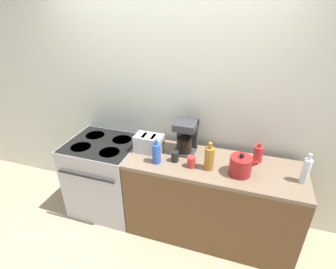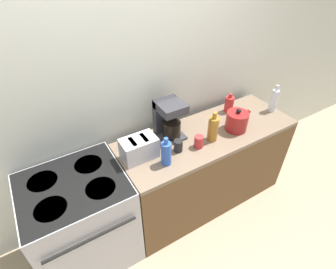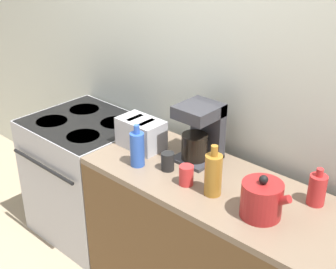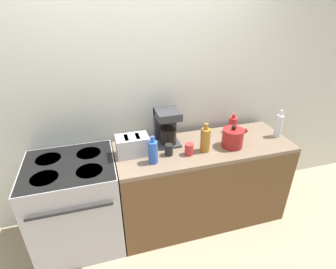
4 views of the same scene
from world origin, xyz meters
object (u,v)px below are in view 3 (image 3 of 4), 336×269
bottle_red (317,189)px  bottle_blue (137,149)px  kettle (262,199)px  toaster (141,133)px  stove (88,176)px  coffee_maker (201,131)px  bottle_amber (213,174)px  cup_red (186,175)px  cup_black (168,161)px

bottle_red → bottle_blue: bearing=-160.7°
kettle → toaster: kettle is taller
stove → coffee_maker: 1.10m
bottle_amber → cup_red: (-0.16, -0.02, -0.06)m
coffee_maker → cup_red: 0.32m
stove → bottle_blue: 0.90m
stove → toaster: (0.55, 0.01, 0.52)m
bottle_blue → stove: bearing=166.6°
toaster → bottle_blue: bottle_blue is taller
bottle_amber → coffee_maker: bearing=138.5°
cup_red → bottle_blue: bearing=-174.7°
toaster → bottle_amber: (0.64, -0.12, 0.02)m
bottle_blue → cup_red: (0.33, 0.03, -0.05)m
toaster → cup_red: size_ratio=2.60×
bottle_red → cup_red: (-0.58, -0.29, -0.03)m
coffee_maker → cup_red: coffee_maker is taller
toaster → bottle_amber: 0.65m
coffee_maker → kettle: bearing=-23.5°
bottle_blue → cup_black: bottle_blue is taller
bottle_blue → cup_red: 0.34m
toaster → cup_red: toaster is taller
cup_red → kettle: bearing=3.3°
stove → bottle_blue: (0.70, -0.17, 0.54)m
kettle → bottle_red: (0.14, 0.27, -0.01)m
bottle_amber → cup_red: bearing=-173.0°
toaster → bottle_blue: size_ratio=1.13×
stove → cup_black: (0.86, -0.09, 0.49)m
toaster → bottle_blue: (0.15, -0.17, 0.01)m
toaster → cup_black: size_ratio=2.71×
coffee_maker → bottle_red: size_ratio=1.71×
toaster → cup_black: 0.32m
bottle_blue → kettle: bearing=4.1°
coffee_maker → bottle_amber: size_ratio=1.23×
toaster → coffee_maker: 0.38m
toaster → bottle_red: 1.07m
kettle → bottle_amber: (-0.28, -0.01, 0.03)m
cup_black → bottle_red: bearing=18.0°
cup_black → toaster: bearing=162.6°
cup_black → cup_red: cup_red is taller
cup_black → cup_red: 0.18m
toaster → cup_black: (0.31, -0.10, -0.04)m
coffee_maker → cup_black: (-0.05, -0.23, -0.12)m
kettle → bottle_blue: (-0.77, -0.06, 0.01)m
bottle_red → cup_black: (-0.76, -0.25, -0.03)m
bottle_amber → cup_black: size_ratio=2.66×
cup_black → cup_red: bearing=-14.6°
kettle → coffee_maker: 0.62m
toaster → cup_red: bearing=-16.4°
toaster → coffee_maker: (0.35, 0.13, 0.08)m
stove → cup_red: 1.15m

